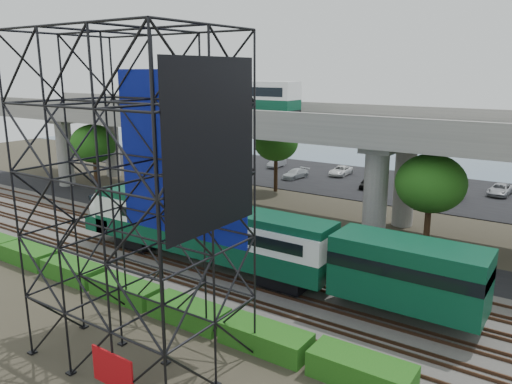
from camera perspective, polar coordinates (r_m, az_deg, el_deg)
The scene contains 13 objects.
ground at distance 35.07m, azimuth -10.39°, elevation -8.90°, with size 140.00×140.00×0.00m, color #474233.
ballast_bed at distance 36.37m, azimuth -8.18°, elevation -7.80°, with size 90.00×12.00×0.20m, color slate.
service_road at distance 42.65m, azimuth -0.49°, elevation -4.47°, with size 90.00×5.00×0.08m, color black.
parking_lot at distance 62.76m, azimuth 11.77°, elevation 1.19°, with size 90.00×18.00×0.08m, color black.
harbor_water at distance 83.22m, azimuth 17.61°, elevation 3.86°, with size 140.00×40.00×0.03m, color slate.
rail_tracks at distance 36.30m, azimuth -8.19°, elevation -7.54°, with size 90.00×9.52×0.16m.
commuter_train at distance 32.99m, azimuth -3.15°, elevation -4.81°, with size 29.30×3.06×4.30m.
overpass at distance 45.64m, azimuth 3.04°, elevation 7.24°, with size 80.00×12.00×12.40m.
scaffold_tower at distance 23.08m, azimuth -13.66°, elevation -1.44°, with size 9.36×6.36×15.00m.
hedge_strip at distance 31.49m, azimuth -14.64°, elevation -10.73°, with size 34.60×1.80×1.20m.
trees at distance 48.46m, azimuth -1.26°, elevation 4.48°, with size 40.94×16.94×7.69m.
suv at distance 50.12m, azimuth -13.57°, elevation -1.12°, with size 2.54×5.51×1.53m, color black.
parked_cars at distance 62.21m, azimuth 12.17°, elevation 1.67°, with size 34.19×9.41×1.32m.
Camera 1 is at (22.99, -22.86, 13.36)m, focal length 35.00 mm.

